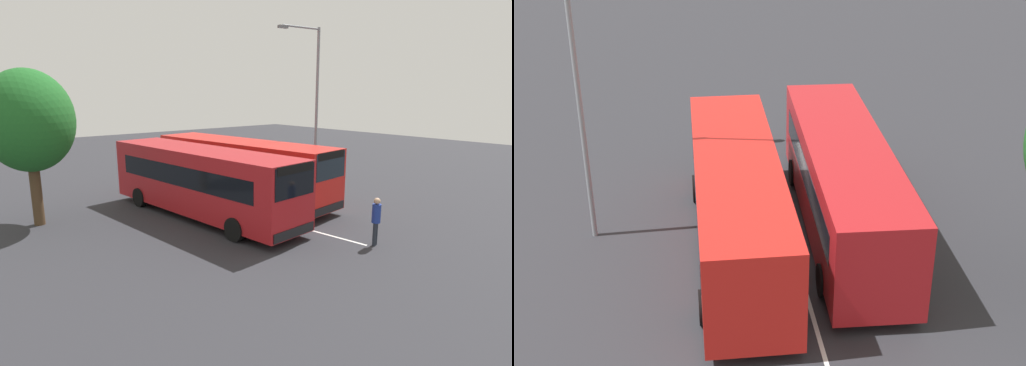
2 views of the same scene
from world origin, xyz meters
The scene contains 6 objects.
ground_plane centered at (0.00, 0.00, 0.00)m, with size 74.72×74.72×0.00m, color #2B2B30.
bus_far_left centered at (0.78, -1.65, 1.71)m, with size 11.14×3.48×3.10m.
bus_center_left centered at (-0.49, 1.63, 1.71)m, with size 11.18×3.80×3.10m.
pedestrian centered at (8.01, 1.28, 1.08)m, with size 0.39×0.39×1.82m.
street_lamp centered at (0.37, 5.98, 5.14)m, with size 0.35×2.87×8.97m.
lane_stripe_outer_left centered at (0.00, 0.00, 0.00)m, with size 15.85×0.12×0.01m, color silver.
Camera 2 is at (-19.93, 0.50, 11.83)m, focal length 51.71 mm.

